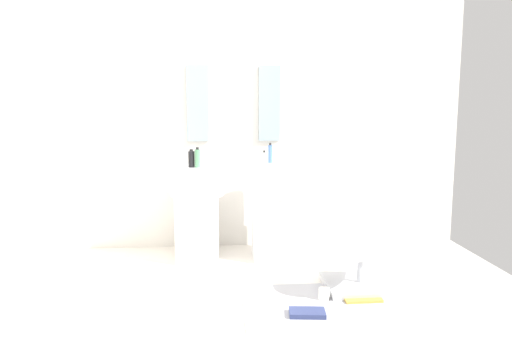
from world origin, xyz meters
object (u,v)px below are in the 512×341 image
Objects in this scene: magazine_navy at (307,313)px; soap_bottle_white at (264,159)px; coffee_mug at (324,294)px; soap_bottle_blue at (270,154)px; pedestal_sink_left at (197,207)px; lounge_chair at (361,247)px; magazine_ochre at (362,298)px; soap_bottle_green at (197,158)px; soap_bottle_black at (191,159)px; pedestal_sink_right at (273,206)px.

soap_bottle_white is (-0.19, 1.21, 0.96)m from magazine_navy.
soap_bottle_blue reaches higher than coffee_mug.
pedestal_sink_left reaches higher than magazine_navy.
lounge_chair is 0.76m from magazine_navy.
magazine_navy is 1.56m from soap_bottle_white.
soap_bottle_blue reaches higher than magazine_ochre.
lounge_chair is 7.26× the size of soap_bottle_white.
soap_bottle_blue is (0.70, 0.30, 0.01)m from soap_bottle_green.
soap_bottle_white reaches higher than pedestal_sink_left.
soap_bottle_black is at bearing -105.01° from pedestal_sink_left.
lounge_chair is at bearing -32.28° from pedestal_sink_left.
pedestal_sink_right is 6.98× the size of soap_bottle_white.
magazine_ochre is at bearing -6.75° from coffee_mug.
soap_bottle_black is (-0.87, 1.17, 0.97)m from magazine_navy.
soap_bottle_green reaches higher than coffee_mug.
magazine_ochre is 1.53m from soap_bottle_white.
magazine_ochre is (0.47, 0.23, -0.01)m from magazine_navy.
magazine_ochre is at bearing -39.90° from pedestal_sink_left.
magazine_ochre is at bearing -35.11° from soap_bottle_black.
soap_bottle_white reaches higher than magazine_ochre.
magazine_navy is 1.75m from soap_bottle_blue.
magazine_navy is 1.71m from soap_bottle_green.
soap_bottle_green reaches higher than soap_bottle_black.
magazine_ochre is at bearing 32.20° from magazine_navy.
pedestal_sink_left is 1.52m from coffee_mug.
pedestal_sink_left is 0.51m from soap_bottle_black.
soap_bottle_blue reaches higher than lounge_chair.
pedestal_sink_right reaches higher than coffee_mug.
soap_bottle_green is at bearing 138.28° from coffee_mug.
pedestal_sink_right is 1.31m from magazine_ochre.
pedestal_sink_left reaches higher than lounge_chair.
pedestal_sink_left is 1.60m from lounge_chair.
coffee_mug is at bearing 61.59° from magazine_navy.
soap_bottle_green is at bearing 142.85° from magazine_ochre.
magazine_navy is (0.09, -1.31, -0.48)m from pedestal_sink_right.
pedestal_sink_right is 1.06m from lounge_chair.
pedestal_sink_left is 6.14× the size of soap_bottle_black.
soap_bottle_white is (0.63, -0.10, 0.48)m from pedestal_sink_left.
magazine_navy is at bearing -53.39° from soap_bottle_black.
soap_bottle_green is at bearing -157.09° from soap_bottle_blue.
soap_bottle_green reaches higher than magazine_navy.
soap_bottle_green reaches higher than soap_bottle_white.
pedestal_sink_right is at bearing 0.00° from pedestal_sink_left.
pedestal_sink_right is at bearing 100.16° from magazine_navy.
magazine_navy is 0.89× the size of magazine_ochre.
lounge_chair is 6.39× the size of soap_bottle_black.
magazine_ochre is 0.29m from coffee_mug.
pedestal_sink_right is 3.57× the size of magazine_ochre.
pedestal_sink_left is 0.96× the size of lounge_chair.
lounge_chair is at bearing 76.40° from magazine_ochre.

